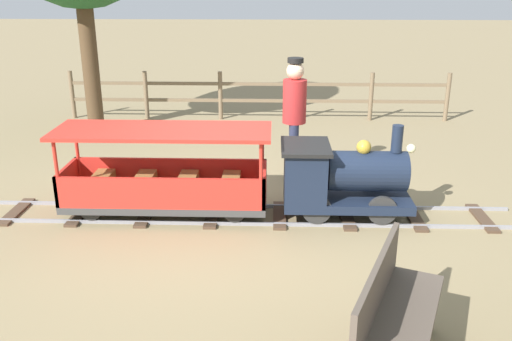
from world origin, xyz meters
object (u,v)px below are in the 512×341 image
passenger_car (165,180)px  park_bench (394,319)px  conductor_person (294,111)px  locomotive (340,177)px

passenger_car → park_bench: 3.24m
conductor_person → passenger_car: bearing=-51.9°
conductor_person → park_bench: size_ratio=1.20×
locomotive → conductor_person: (-1.15, -0.47, 0.47)m
passenger_car → locomotive: bearing=90.0°
locomotive → park_bench: bearing=1.8°
locomotive → park_bench: 2.54m
passenger_car → park_bench: passenger_car is taller
locomotive → passenger_car: size_ratio=0.61×
locomotive → park_bench: locomotive is taller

